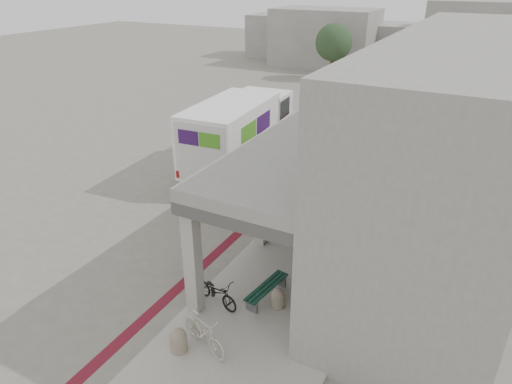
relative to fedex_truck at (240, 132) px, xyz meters
The scene contains 14 objects.
ground 6.80m from the fedex_truck, 72.38° to the right, with size 120.00×120.00×0.00m, color slate.
bike_lane_stripe 5.50m from the fedex_truck, 54.85° to the right, with size 0.35×40.00×0.01m, color maroon.
sidewalk 8.82m from the fedex_truck, 46.18° to the right, with size 4.40×28.00×0.12m, color #9C968C.
transit_building 9.11m from the fedex_truck, 11.11° to the right, with size 7.60×17.00×7.00m.
distant_backdrop 29.68m from the fedex_truck, 91.67° to the left, with size 28.00×10.00×6.50m.
tree_left 22.02m from the fedex_truck, 97.90° to the left, with size 3.20×3.20×4.80m.
tree_mid 24.14m from the fedex_truck, 80.50° to the left, with size 3.20×3.20×4.80m.
fedex_truck is the anchor object (origin of this frame).
bench 10.20m from the fedex_truck, 56.07° to the right, with size 0.63×1.79×0.41m.
bollard_near 12.23m from the fedex_truck, 67.72° to the right, with size 0.43×0.43×0.65m.
bollard_far 10.62m from the fedex_truck, 54.63° to the right, with size 0.39×0.39×0.59m.
utility_cabinet 8.72m from the fedex_truck, 35.99° to the right, with size 0.42×0.56×0.93m, color slate.
bicycle_black 10.38m from the fedex_truck, 64.22° to the right, with size 0.56×1.60×0.84m, color black.
bicycle_cream 12.09m from the fedex_truck, 64.77° to the right, with size 0.47×1.68×1.01m, color #BDB7A6.
Camera 1 is at (8.39, -11.74, 8.74)m, focal length 32.00 mm.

